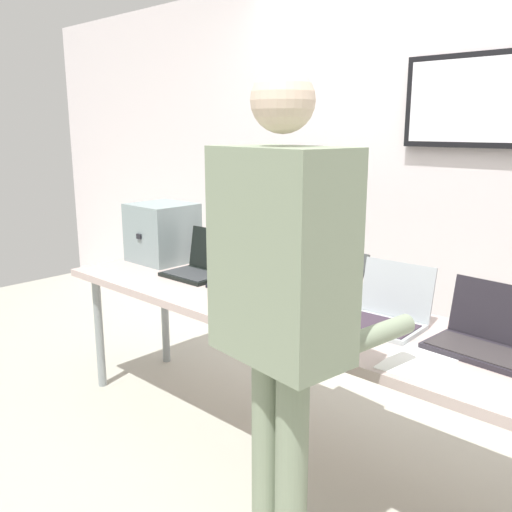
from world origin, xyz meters
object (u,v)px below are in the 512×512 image
Objects in this scene: laptop_station_3 at (386,312)px; person at (283,292)px; workbench at (302,320)px; laptop_station_2 at (318,292)px; laptop_station_0 at (200,265)px; laptop_station_4 at (487,336)px; equipment_box at (163,232)px; laptop_station_1 at (253,279)px.

laptop_station_3 is 0.75m from person.
workbench is 1.68× the size of person.
person reaches higher than laptop_station_2.
laptop_station_3 is at bearing 12.76° from workbench.
person is at bearing -56.91° from workbench.
laptop_station_0 is at bearing 173.96° from workbench.
workbench is 8.61× the size of laptop_station_0.
workbench is at bearing -172.73° from laptop_station_4.
laptop_station_3 is (1.18, 0.00, 0.00)m from laptop_station_0.
laptop_station_4 is at bearing 7.27° from workbench.
equipment_box reaches higher than laptop_station_1.
laptop_station_4 reaches higher than laptop_station_1.
laptop_station_2 is 1.13× the size of laptop_station_3.
laptop_station_1 is (-0.40, 0.10, 0.10)m from workbench.
equipment_box is 0.94× the size of laptop_station_1.
person is (0.02, -0.71, 0.25)m from laptop_station_3.
equipment_box is at bearing 178.40° from laptop_station_4.
person is at bearing -118.38° from laptop_station_4.
person reaches higher than laptop_station_0.
laptop_station_0 is 1.01× the size of laptop_station_3.
laptop_station_3 is at bearing -0.88° from laptop_station_1.
laptop_station_0 is (-0.80, 0.08, 0.11)m from workbench.
equipment_box is at bearing 175.88° from laptop_station_1.
laptop_station_3 is at bearing -6.31° from laptop_station_2.
laptop_station_2 is at bearing 178.03° from laptop_station_4.
laptop_station_0 is 1.60m from laptop_station_4.
equipment_box is 0.93× the size of laptop_station_4.
laptop_station_1 is at bearing -4.12° from equipment_box.
laptop_station_0 is at bearing -179.93° from laptop_station_3.
person is (-0.39, -0.72, 0.25)m from laptop_station_4.
laptop_station_0 is 0.88× the size of laptop_station_4.
laptop_station_3 is 0.42m from laptop_station_4.
laptop_station_4 is (1.60, 0.02, -0.00)m from laptop_station_0.
laptop_station_0 is 0.40m from laptop_station_1.
workbench is 8.14× the size of equipment_box.
workbench is 7.66× the size of laptop_station_2.
laptop_station_3 is at bearing 91.95° from person.
laptop_station_0 is 0.89× the size of laptop_station_1.
equipment_box is 1.06× the size of laptop_station_0.
equipment_box reaches higher than laptop_station_4.
person is (1.21, -0.71, 0.25)m from laptop_station_0.
laptop_station_1 is at bearing -175.56° from laptop_station_2.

